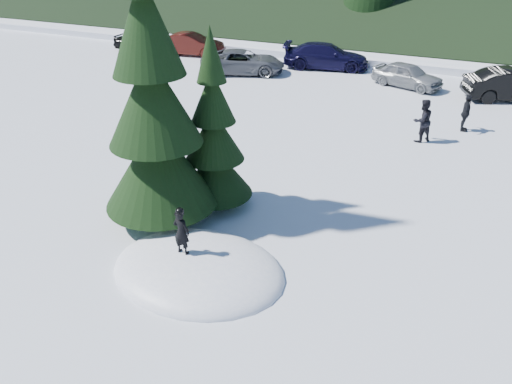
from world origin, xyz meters
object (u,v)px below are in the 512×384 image
at_px(child_skier, 181,232).
at_px(car_1, 191,44).
at_px(adult_0, 422,121).
at_px(adult_1, 466,113).
at_px(spruce_tall, 154,111).
at_px(car_3, 326,56).
at_px(car_4, 407,75).
at_px(car_2, 243,62).
at_px(spruce_short, 214,141).
at_px(car_0, 144,41).

height_order(child_skier, car_1, child_skier).
relative_size(adult_0, adult_1, 1.11).
bearing_deg(spruce_tall, car_3, 92.96).
bearing_deg(car_1, car_4, -105.65).
relative_size(spruce_tall, car_2, 1.79).
bearing_deg(car_4, spruce_short, -171.71).
xyz_separation_m(adult_0, car_3, (-6.92, 9.55, -0.13)).
xyz_separation_m(spruce_short, car_3, (-1.97, 17.44, -1.37)).
xyz_separation_m(spruce_tall, adult_0, (5.95, 9.29, -2.46)).
bearing_deg(car_2, car_1, 41.07).
height_order(spruce_tall, adult_0, spruce_tall).
relative_size(car_0, car_3, 0.81).
relative_size(spruce_short, child_skier, 4.50).
bearing_deg(spruce_tall, child_skier, -45.29).
distance_m(car_0, car_2, 8.92).
bearing_deg(spruce_tall, car_4, 76.18).
xyz_separation_m(adult_1, car_1, (-17.57, 7.27, -0.06)).
height_order(adult_0, car_3, adult_0).
bearing_deg(adult_1, car_0, 68.27).
bearing_deg(car_3, spruce_tall, 170.65).
xyz_separation_m(car_1, car_2, (5.12, -2.76, -0.04)).
bearing_deg(child_skier, spruce_short, -72.97).
distance_m(child_skier, adult_0, 11.87).
height_order(adult_0, car_2, adult_0).
distance_m(spruce_short, adult_0, 9.40).
bearing_deg(adult_1, car_1, 63.82).
bearing_deg(adult_1, car_2, 66.37).
distance_m(car_0, car_1, 3.52).
bearing_deg(child_skier, car_2, -65.77).
height_order(spruce_tall, spruce_short, spruce_tall).
relative_size(spruce_short, adult_1, 3.47).
relative_size(adult_0, car_3, 0.34).
bearing_deg(car_1, car_3, -96.88).
distance_m(car_2, car_4, 9.24).
xyz_separation_m(spruce_tall, car_3, (-0.97, 18.84, -2.58)).
relative_size(adult_1, car_4, 0.41).
bearing_deg(spruce_short, car_0, 131.28).
bearing_deg(spruce_tall, adult_0, 57.38).
height_order(adult_0, car_4, adult_0).
height_order(car_0, car_4, car_0).
bearing_deg(spruce_tall, car_0, 127.04).
xyz_separation_m(spruce_short, adult_1, (6.43, 9.82, -1.33)).
xyz_separation_m(spruce_tall, car_1, (-10.14, 18.49, -2.61)).
bearing_deg(car_4, child_skier, -167.34).
distance_m(spruce_short, car_0, 22.23).
bearing_deg(child_skier, car_4, -94.17).
relative_size(car_2, car_4, 1.28).
xyz_separation_m(spruce_short, car_0, (-14.64, 16.67, -1.40)).
height_order(car_0, car_3, car_3).
bearing_deg(adult_1, car_4, 26.61).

